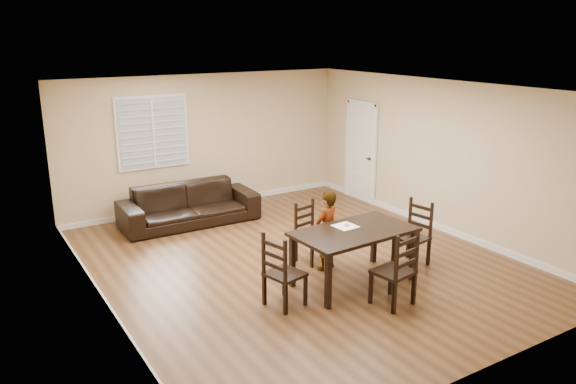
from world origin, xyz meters
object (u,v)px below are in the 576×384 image
object	(u,v)px
chair_left	(278,275)
chair_right	(417,235)
chair_near	(307,233)
sofa	(189,205)
dining_table	(354,236)
child	(326,231)
chair_far	(401,273)
donut	(347,225)

from	to	relation	value
chair_left	chair_right	distance (m)	2.61
chair_near	sofa	size ratio (longest dim) A/B	0.38
dining_table	child	bearing A→B (deg)	90.00
chair_near	chair_right	size ratio (longest dim) A/B	0.95
chair_left	child	xyz separation A→B (m)	(1.27, 0.71, 0.15)
chair_far	sofa	xyz separation A→B (m)	(-1.06, 4.59, -0.11)
chair_far	chair_left	xyz separation A→B (m)	(-1.36, 0.82, -0.02)
child	sofa	distance (m)	3.22
chair_left	donut	bearing A→B (deg)	-91.32
chair_near	donut	size ratio (longest dim) A/B	10.50
dining_table	donut	size ratio (longest dim) A/B	19.47
dining_table	chair_right	world-z (taller)	chair_right
chair_far	sofa	size ratio (longest dim) A/B	0.42
sofa	chair_far	bearing A→B (deg)	-76.01
chair_left	sofa	size ratio (longest dim) A/B	0.40
donut	chair_right	bearing A→B (deg)	-5.02
chair_left	chair_right	world-z (taller)	chair_left
chair_far	sofa	world-z (taller)	chair_far
dining_table	chair_near	world-z (taller)	chair_near
chair_right	sofa	xyz separation A→B (m)	(-2.30, 3.60, -0.09)
donut	chair_near	bearing A→B (deg)	95.53
sofa	child	bearing A→B (deg)	-71.50
dining_table	donut	distance (m)	0.22
dining_table	chair_far	distance (m)	0.94
chair_near	child	distance (m)	0.49
child	donut	xyz separation A→B (m)	(0.04, -0.43, 0.22)
chair_near	chair_left	distance (m)	1.70
chair_near	child	size ratio (longest dim) A/B	0.78
chair_left	sofa	xyz separation A→B (m)	(0.30, 3.77, -0.09)
dining_table	chair_near	distance (m)	1.12
chair_near	chair_right	world-z (taller)	chair_right
chair_left	donut	xyz separation A→B (m)	(1.31, 0.29, 0.37)
dining_table	sofa	size ratio (longest dim) A/B	0.70
child	chair_near	bearing A→B (deg)	-101.84
donut	chair_left	bearing A→B (deg)	-167.74
child	chair_right	bearing A→B (deg)	140.85
chair_left	child	world-z (taller)	child
dining_table	chair_left	distance (m)	1.33
chair_near	sofa	xyz separation A→B (m)	(-0.92, 2.60, -0.06)
chair_far	chair_right	xyz separation A→B (m)	(1.24, 0.99, -0.03)
chair_right	sofa	distance (m)	4.28
chair_far	chair_right	world-z (taller)	chair_far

